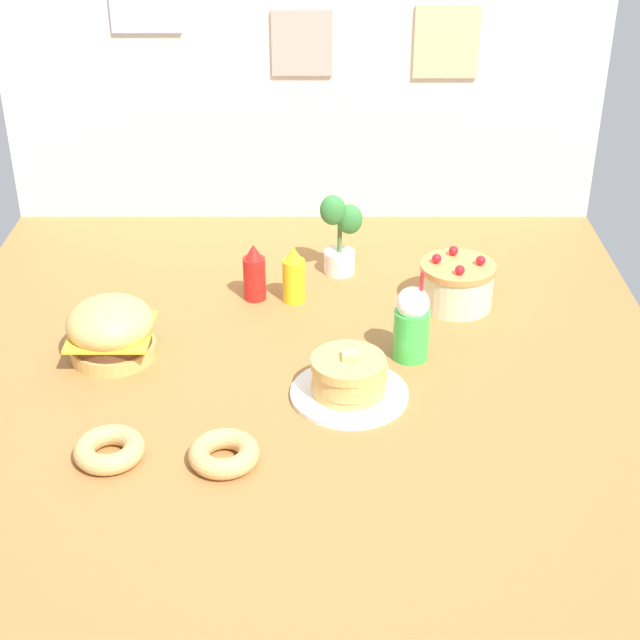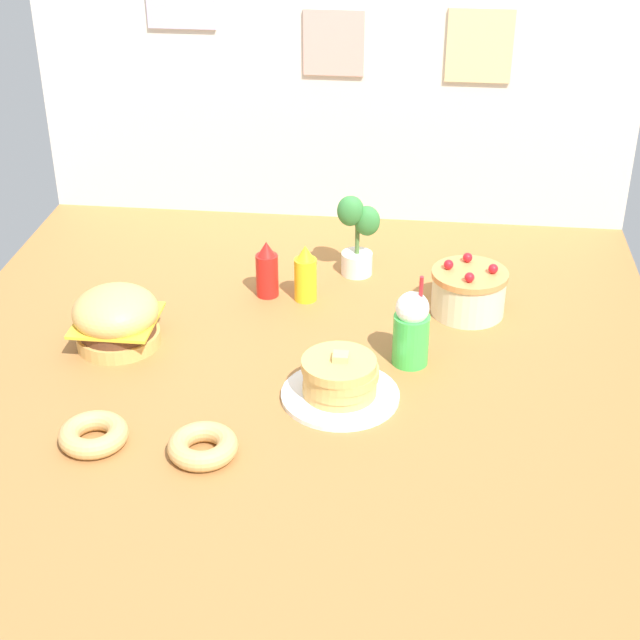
% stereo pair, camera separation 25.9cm
% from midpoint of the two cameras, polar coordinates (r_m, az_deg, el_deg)
% --- Properties ---
extents(ground_plane, '(2.08, 2.17, 0.02)m').
position_cam_midpoint_polar(ground_plane, '(2.65, 1.25, -3.39)').
color(ground_plane, '#9E6B38').
extents(back_wall, '(2.08, 0.04, 1.08)m').
position_cam_midpoint_polar(back_wall, '(3.41, 3.07, 14.50)').
color(back_wall, silver).
rests_on(back_wall, ground_plane).
extents(burger, '(0.24, 0.24, 0.18)m').
position_cam_midpoint_polar(burger, '(2.77, -9.31, 0.01)').
color(burger, '#DBA859').
rests_on(burger, ground_plane).
extents(pancake_stack, '(0.31, 0.31, 0.13)m').
position_cam_midpoint_polar(pancake_stack, '(2.52, 4.13, -3.70)').
color(pancake_stack, white).
rests_on(pancake_stack, ground_plane).
extents(layer_cake, '(0.23, 0.23, 0.17)m').
position_cam_midpoint_polar(layer_cake, '(2.96, 11.24, 1.59)').
color(layer_cake, beige).
rests_on(layer_cake, ground_plane).
extents(ketchup_bottle, '(0.07, 0.07, 0.18)m').
position_cam_midpoint_polar(ketchup_bottle, '(2.99, -0.67, 2.86)').
color(ketchup_bottle, red).
rests_on(ketchup_bottle, ground_plane).
extents(mustard_bottle, '(0.07, 0.07, 0.18)m').
position_cam_midpoint_polar(mustard_bottle, '(2.97, 1.64, 2.61)').
color(mustard_bottle, yellow).
rests_on(mustard_bottle, ground_plane).
extents(cream_soda_cup, '(0.10, 0.10, 0.28)m').
position_cam_midpoint_polar(cream_soda_cup, '(2.66, 8.19, -0.59)').
color(cream_soda_cup, green).
rests_on(cream_soda_cup, ground_plane).
extents(donut_pink_glaze, '(0.17, 0.17, 0.05)m').
position_cam_midpoint_polar(donut_pink_glaze, '(2.40, -10.21, -6.73)').
color(donut_pink_glaze, tan).
rests_on(donut_pink_glaze, ground_plane).
extents(donut_chocolate, '(0.17, 0.17, 0.05)m').
position_cam_midpoint_polar(donut_chocolate, '(2.34, -3.76, -7.50)').
color(donut_chocolate, tan).
rests_on(donut_chocolate, ground_plane).
extents(potted_plant, '(0.14, 0.10, 0.28)m').
position_cam_midpoint_polar(potted_plant, '(3.10, 4.56, 5.14)').
color(potted_plant, white).
rests_on(potted_plant, ground_plane).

